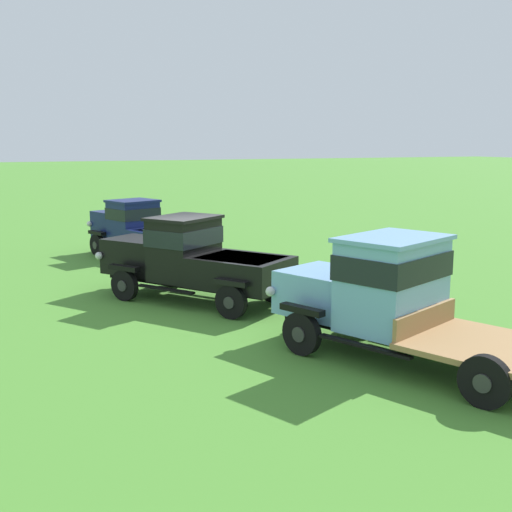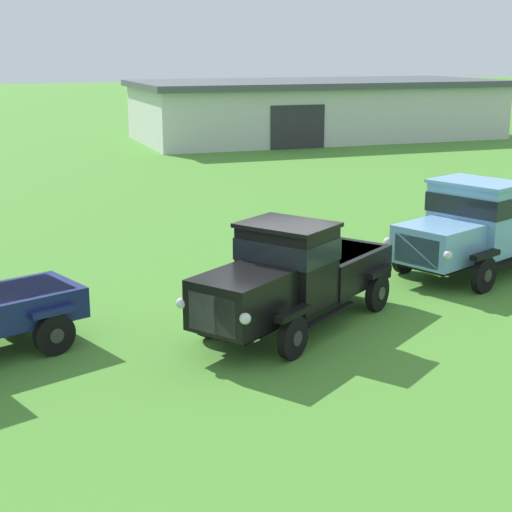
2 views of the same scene
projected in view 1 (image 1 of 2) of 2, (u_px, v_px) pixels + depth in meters
name	position (u px, v px, depth m)	size (l,w,h in m)	color
ground_plane	(194.00, 299.00, 16.58)	(240.00, 240.00, 0.00)	#47842D
vintage_truck_foreground_near	(137.00, 228.00, 22.33)	(5.04, 3.13, 2.01)	black
vintage_truck_second_in_line	(191.00, 258.00, 16.28)	(5.25, 4.31, 2.15)	black
vintage_truck_midrow_center	(384.00, 293.00, 12.10)	(5.99, 4.07, 2.30)	black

